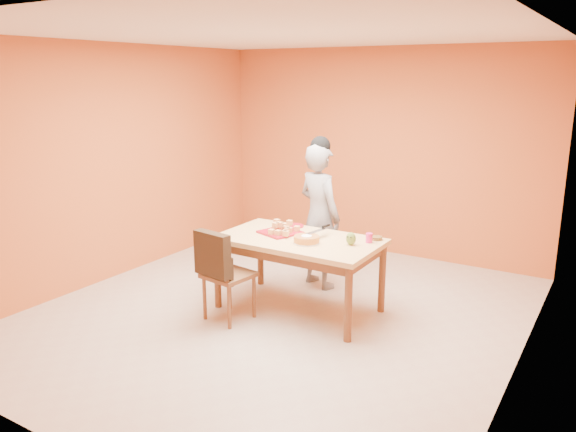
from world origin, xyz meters
The scene contains 17 objects.
floor centered at (0.00, 0.00, 0.00)m, with size 5.00×5.00×0.00m, color #BEB4A2.
ceiling centered at (0.00, 0.00, 2.70)m, with size 5.00×5.00×0.00m, color silver.
wall_back centered at (0.00, 2.50, 1.35)m, with size 4.50×4.50×0.00m, color #BC5B2B.
wall_left centered at (-2.25, 0.00, 1.35)m, with size 5.00×5.00×0.00m, color #BC5B2B.
wall_right centered at (2.25, 0.00, 1.35)m, with size 5.00×5.00×0.00m, color #BC5B2B.
dining_table centered at (0.13, 0.21, 0.67)m, with size 1.60×0.90×0.76m.
dining_chair centered at (-0.34, -0.36, 0.48)m, with size 0.48×0.55×0.92m.
pastry_pile centered at (-0.13, 0.26, 0.83)m, with size 0.32×0.32×0.10m, color tan, non-canonical shape.
person centered at (-0.04, 0.93, 0.81)m, with size 0.59×0.39×1.62m, color gray.
pastry_platter centered at (-0.13, 0.26, 0.77)m, with size 0.36×0.36×0.02m, color maroon.
red_dinner_plate centered at (-0.15, 0.56, 0.77)m, with size 0.22×0.22×0.01m, color maroon.
white_cake_plate centered at (0.27, 0.10, 0.77)m, with size 0.25×0.25×0.01m, color white.
sponge_cake centered at (0.27, 0.10, 0.80)m, with size 0.25×0.25×0.06m, color #C78433.
cake_server centered at (0.28, 0.28, 0.84)m, with size 0.06×0.29×0.01m, color silver.
egg_ornament centered at (0.66, 0.27, 0.82)m, with size 0.10×0.08×0.12m, color olive.
magenta_glass centered at (0.78, 0.43, 0.81)m, with size 0.07×0.07×0.09m, color #E3227E.
checker_tin centered at (0.81, 0.56, 0.78)m, with size 0.11×0.11×0.03m, color #321F0D.
Camera 1 is at (2.85, -4.42, 2.34)m, focal length 35.00 mm.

